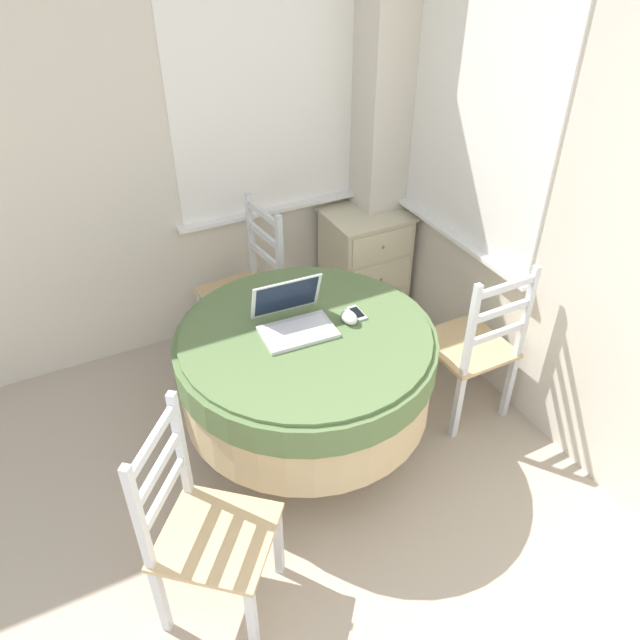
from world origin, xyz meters
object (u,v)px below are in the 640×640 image
at_px(dining_chair_near_right_window, 474,347).
at_px(dining_chair_camera_near, 204,530).
at_px(round_dining_table, 306,364).
at_px(dining_chair_near_back_window, 247,288).
at_px(laptop, 294,319).
at_px(computer_mouse, 349,317).
at_px(corner_cabinet, 364,263).
at_px(cell_phone, 357,313).

height_order(dining_chair_near_right_window, dining_chair_camera_near, same).
xyz_separation_m(round_dining_table, dining_chair_near_back_window, (0.05, 0.91, -0.12)).
distance_m(laptop, dining_chair_near_right_window, 1.01).
distance_m(computer_mouse, corner_cabinet, 1.27).
distance_m(round_dining_table, cell_phone, 0.34).
xyz_separation_m(laptop, dining_chair_near_back_window, (0.08, 0.85, -0.35)).
xyz_separation_m(computer_mouse, cell_phone, (0.06, 0.04, -0.02)).
bearing_deg(laptop, computer_mouse, -16.89).
xyz_separation_m(cell_phone, dining_chair_near_right_window, (0.62, -0.17, -0.31)).
bearing_deg(dining_chair_near_back_window, round_dining_table, -93.11).
xyz_separation_m(dining_chair_near_back_window, dining_chair_near_right_window, (0.85, -1.05, 0.00)).
bearing_deg(computer_mouse, dining_chair_near_right_window, -10.71).
bearing_deg(dining_chair_near_back_window, dining_chair_near_right_window, -51.10).
bearing_deg(cell_phone, dining_chair_camera_near, -148.76).
bearing_deg(computer_mouse, cell_phone, 30.67).
bearing_deg(cell_phone, dining_chair_near_back_window, 104.77).
relative_size(round_dining_table, laptop, 3.50).
xyz_separation_m(round_dining_table, laptop, (-0.03, 0.06, 0.23)).
bearing_deg(dining_chair_near_right_window, computer_mouse, 169.29).
distance_m(dining_chair_near_back_window, corner_cabinet, 0.85).
bearing_deg(corner_cabinet, dining_chair_near_back_window, -175.37).
bearing_deg(laptop, round_dining_table, -63.67).
distance_m(computer_mouse, dining_chair_camera_near, 1.13).
bearing_deg(dining_chair_near_right_window, cell_phone, 164.81).
bearing_deg(cell_phone, corner_cabinet, 57.36).
height_order(computer_mouse, dining_chair_near_right_window, dining_chair_near_right_window).
xyz_separation_m(computer_mouse, corner_cabinet, (0.68, 0.99, -0.41)).
distance_m(dining_chair_near_right_window, corner_cabinet, 1.13).
distance_m(cell_phone, dining_chair_camera_near, 1.20).
bearing_deg(computer_mouse, dining_chair_near_back_window, 100.34).
bearing_deg(computer_mouse, corner_cabinet, 55.74).
bearing_deg(dining_chair_near_right_window, round_dining_table, 170.90).
distance_m(laptop, cell_phone, 0.32).
relative_size(cell_phone, dining_chair_near_back_window, 0.13).
height_order(laptop, dining_chair_camera_near, laptop).
height_order(round_dining_table, dining_chair_camera_near, dining_chair_camera_near).
bearing_deg(dining_chair_near_right_window, dining_chair_camera_near, -164.92).
xyz_separation_m(cell_phone, dining_chair_camera_near, (-0.99, -0.60, -0.31)).
height_order(laptop, dining_chair_near_right_window, laptop).
relative_size(laptop, computer_mouse, 3.33).
bearing_deg(computer_mouse, dining_chair_camera_near, -148.72).
xyz_separation_m(computer_mouse, dining_chair_camera_near, (-0.93, -0.56, -0.33)).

